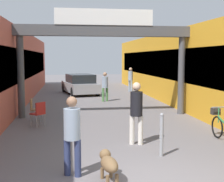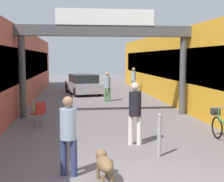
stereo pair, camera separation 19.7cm
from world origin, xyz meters
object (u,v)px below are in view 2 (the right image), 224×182
Objects in this scene: dog_on_leash at (104,163)px; bicycle_green_second at (224,127)px; pedestrian_carrying_crate at (107,85)px; pedestrian_elderly_walking at (134,78)px; parked_car_silver at (83,84)px; bollard_post_metal at (159,135)px; cafe_chair_wood_farther at (35,107)px; pedestrian_with_dog at (68,131)px; cafe_chair_red_nearer at (39,112)px; pedestrian_companion at (135,109)px.

dog_on_leash is 0.47× the size of bicycle_green_second.
pedestrian_carrying_crate is 5.23m from pedestrian_elderly_walking.
parked_car_silver is (0.01, 15.00, 0.28)m from dog_on_leash.
bollard_post_metal reaches higher than bicycle_green_second.
pedestrian_elderly_walking is at bearing 59.89° from cafe_chair_wood_farther.
parked_car_silver is at bearing 76.94° from cafe_chair_wood_farther.
pedestrian_carrying_crate reaches higher than cafe_chair_wood_farther.
pedestrian_with_dog reaches higher than cafe_chair_red_nearer.
pedestrian_with_dog reaches higher than bollard_post_metal.
pedestrian_carrying_crate reaches higher than bicycle_green_second.
bollard_post_metal is (0.24, -9.87, -0.38)m from pedestrian_carrying_crate.
dog_on_leash is at bearing -96.37° from pedestrian_carrying_crate.
pedestrian_with_dog is at bearing -155.64° from bollard_post_metal.
parked_car_silver is (-3.62, -0.89, -0.35)m from pedestrian_elderly_walking.
bicycle_green_second reaches higher than cafe_chair_red_nearer.
cafe_chair_wood_farther is (-3.17, 3.58, -0.47)m from pedestrian_companion.
cafe_chair_red_nearer is at bearing 103.11° from pedestrian_with_dog.
pedestrian_with_dog is 1.86× the size of cafe_chair_red_nearer.
pedestrian_with_dog is 0.94× the size of pedestrian_companion.
pedestrian_elderly_walking is 1.60× the size of bollard_post_metal.
pedestrian_elderly_walking is 12.10m from cafe_chair_red_nearer.
bicycle_green_second is 6.81m from cafe_chair_wood_farther.
pedestrian_carrying_crate is at bearing -71.78° from parked_car_silver.
cafe_chair_wood_farther is at bearing 127.05° from bollard_post_metal.
pedestrian_with_dog is at bearing -76.50° from cafe_chair_wood_farther.
parked_car_silver is at bearing -166.27° from pedestrian_elderly_walking.
bollard_post_metal is at bearing -88.63° from pedestrian_carrying_crate.
cafe_chair_wood_farther is (-5.76, 3.63, 0.10)m from bicycle_green_second.
cafe_chair_wood_farther is (-2.06, 6.06, 0.18)m from dog_on_leash.
cafe_chair_wood_farther is at bearing -120.11° from pedestrian_elderly_walking.
pedestrian_carrying_crate is (1.95, 10.86, -0.02)m from pedestrian_with_dog.
pedestrian_elderly_walking is at bearing 62.93° from pedestrian_carrying_crate.
bollard_post_metal is (2.19, 0.99, -0.39)m from pedestrian_with_dog.
pedestrian_with_dog is 0.39× the size of parked_car_silver.
cafe_chair_wood_farther is (-3.32, -5.17, -0.39)m from pedestrian_carrying_crate.
pedestrian_carrying_crate reaches higher than cafe_chair_red_nearer.
bollard_post_metal is 13.73m from parked_car_silver.
pedestrian_elderly_walking is 3.75m from parked_car_silver.
pedestrian_carrying_crate is 6.15m from cafe_chair_wood_farther.
pedestrian_with_dog is 0.98× the size of bicycle_green_second.
pedestrian_elderly_walking is (4.33, 15.52, 0.05)m from pedestrian_with_dog.
cafe_chair_red_nearer is at bearing -74.66° from cafe_chair_wood_farther.
pedestrian_with_dog is 11.04m from pedestrian_carrying_crate.
pedestrian_companion is 1.97× the size of cafe_chair_wood_farther.
pedestrian_companion is 12.58m from parked_car_silver.
pedestrian_companion is at bearing 49.58° from pedestrian_with_dog.
pedestrian_elderly_walking reaches higher than pedestrian_with_dog.
dog_on_leash is at bearing -114.01° from pedestrian_companion.
pedestrian_companion reaches higher than bicycle_green_second.
parked_car_silver is at bearing 79.67° from cafe_chair_red_nearer.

